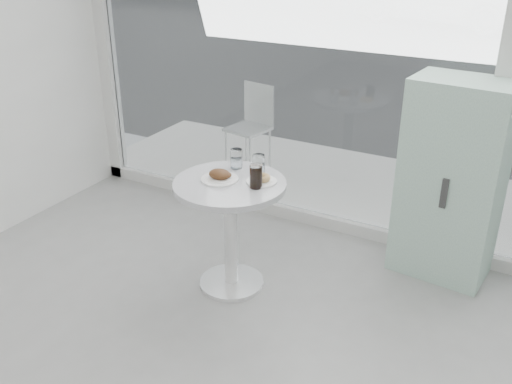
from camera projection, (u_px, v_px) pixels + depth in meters
The scene contains 10 objects.
storefront at pixel (385, 12), 3.81m from camera, with size 5.00×0.14×3.00m.
main_table at pixel (230, 213), 3.68m from camera, with size 0.72×0.72×0.77m.
patio_deck at pixel (386, 192), 5.20m from camera, with size 5.60×1.60×0.05m, color silver.
mint_cabinet at pixel (451, 181), 3.80m from camera, with size 0.68×0.49×1.38m.
patio_chair at pixel (252, 121), 5.50m from camera, with size 0.41×0.41×0.82m.
plate_fritter at pixel (220, 176), 3.60m from camera, with size 0.24×0.24×0.07m.
plate_donut at pixel (262, 179), 3.58m from camera, with size 0.19×0.19×0.05m.
water_tumbler_a at pixel (236, 160), 3.77m from camera, with size 0.08×0.08×0.13m.
water_tumbler_b at pixel (259, 166), 3.68m from camera, with size 0.08×0.08×0.13m.
cola_glass at pixel (256, 177), 3.48m from camera, with size 0.08×0.08×0.15m.
Camera 1 is at (1.22, -0.89, 2.24)m, focal length 40.00 mm.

